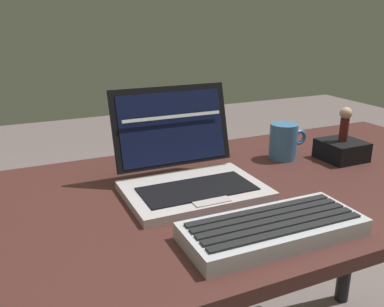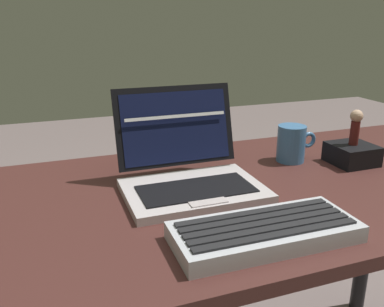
{
  "view_description": "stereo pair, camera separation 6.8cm",
  "coord_description": "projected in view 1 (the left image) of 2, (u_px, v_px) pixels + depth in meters",
  "views": [
    {
      "loc": [
        -0.42,
        -0.76,
        1.12
      ],
      "look_at": [
        -0.06,
        0.02,
        0.83
      ],
      "focal_mm": 38.51,
      "sensor_mm": 36.0,
      "label": 1
    },
    {
      "loc": [
        -0.36,
        -0.78,
        1.12
      ],
      "look_at": [
        -0.06,
        0.02,
        0.83
      ],
      "focal_mm": 38.51,
      "sensor_mm": 36.0,
      "label": 2
    }
  ],
  "objects": [
    {
      "name": "figurine",
      "position": [
        345.0,
        122.0,
        1.1
      ],
      "size": [
        0.03,
        0.03,
        0.09
      ],
      "color": "#531916",
      "rests_on": "figurine_stand"
    },
    {
      "name": "laptop_front",
      "position": [
        188.0,
        171.0,
        0.93
      ],
      "size": [
        0.3,
        0.27,
        0.22
      ],
      "color": "#BCB3B6",
      "rests_on": "desk"
    },
    {
      "name": "figurine_stand",
      "position": [
        341.0,
        150.0,
        1.13
      ],
      "size": [
        0.11,
        0.11,
        0.05
      ],
      "primitive_type": "cube",
      "color": "black",
      "rests_on": "desk"
    },
    {
      "name": "external_keyboard",
      "position": [
        273.0,
        228.0,
        0.73
      ],
      "size": [
        0.33,
        0.14,
        0.04
      ],
      "color": "#B5B8C1",
      "rests_on": "desk"
    },
    {
      "name": "coffee_mug",
      "position": [
        284.0,
        141.0,
        1.13
      ],
      "size": [
        0.11,
        0.08,
        0.1
      ],
      "color": "teal",
      "rests_on": "desk"
    },
    {
      "name": "desk",
      "position": [
        219.0,
        227.0,
        0.97
      ],
      "size": [
        1.6,
        0.68,
        0.74
      ],
      "color": "#42211E",
      "rests_on": "ground"
    }
  ]
}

